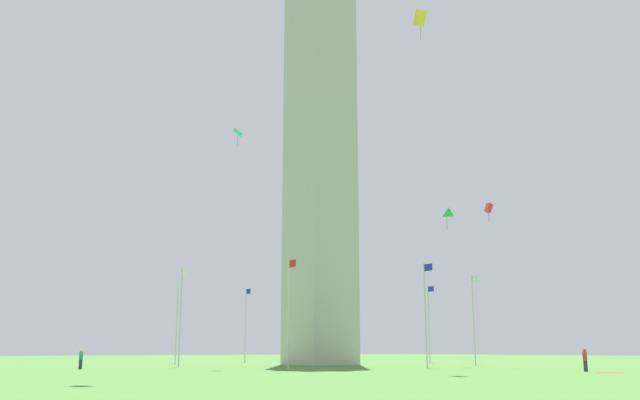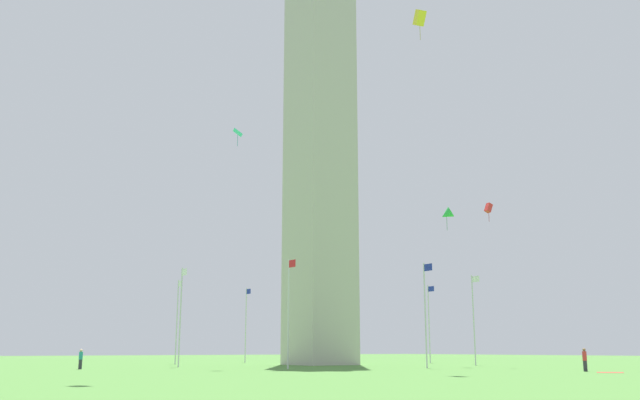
# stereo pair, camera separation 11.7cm
# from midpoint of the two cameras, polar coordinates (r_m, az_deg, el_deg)

# --- Properties ---
(ground_plane) EXTENTS (260.00, 260.00, 0.00)m
(ground_plane) POSITION_cam_midpoint_polar(r_m,az_deg,el_deg) (76.57, 0.04, -13.42)
(ground_plane) COLOR #477A33
(obelisk_monument) EXTENTS (6.19, 6.19, 56.27)m
(obelisk_monument) POSITION_cam_midpoint_polar(r_m,az_deg,el_deg) (81.01, 0.04, 6.89)
(obelisk_monument) COLOR #B7B2A8
(obelisk_monument) RESTS_ON ground
(flagpole_n) EXTENTS (1.12, 0.14, 9.38)m
(flagpole_n) POSITION_cam_midpoint_polar(r_m,az_deg,el_deg) (63.95, 8.75, -8.96)
(flagpole_n) COLOR silver
(flagpole_n) RESTS_ON ground
(flagpole_ne) EXTENTS (1.12, 0.14, 9.38)m
(flagpole_ne) POSITION_cam_midpoint_polar(r_m,az_deg,el_deg) (75.63, 12.60, -9.29)
(flagpole_ne) COLOR silver
(flagpole_ne) RESTS_ON ground
(flagpole_e) EXTENTS (1.12, 0.14, 9.38)m
(flagpole_e) POSITION_cam_midpoint_polar(r_m,az_deg,el_deg) (87.15, 9.03, -9.78)
(flagpole_e) COLOR silver
(flagpole_e) RESTS_ON ground
(flagpole_se) EXTENTS (1.12, 0.14, 9.38)m
(flagpole_se) POSITION_cam_midpoint_polar(r_m,az_deg,el_deg) (92.81, 1.77, -10.06)
(flagpole_se) COLOR silver
(flagpole_se) RESTS_ON ground
(flagpole_s) EXTENTS (1.12, 0.14, 9.38)m
(flagpole_s) POSITION_cam_midpoint_polar(r_m,az_deg,el_deg) (90.46, -6.07, -9.94)
(flagpole_s) COLOR silver
(flagpole_s) RESTS_ON ground
(flagpole_sw) EXTENTS (1.12, 0.14, 9.38)m
(flagpole_sw) POSITION_cam_midpoint_polar(r_m,az_deg,el_deg) (80.94, -11.64, -9.51)
(flagpole_sw) COLOR silver
(flagpole_sw) RESTS_ON ground
(flagpole_w) EXTENTS (1.12, 0.14, 9.38)m
(flagpole_w) POSITION_cam_midpoint_polar(r_m,az_deg,el_deg) (68.39, -11.35, -9.07)
(flagpole_w) COLOR silver
(flagpole_w) RESTS_ON ground
(flagpole_nw) EXTENTS (1.12, 0.14, 9.38)m
(flagpole_nw) POSITION_cam_midpoint_polar(r_m,az_deg,el_deg) (60.48, -2.54, -8.91)
(flagpole_nw) COLOR silver
(flagpole_nw) RESTS_ON ground
(person_red_shirt) EXTENTS (0.32, 0.32, 1.74)m
(person_red_shirt) POSITION_cam_midpoint_polar(r_m,az_deg,el_deg) (57.51, 21.03, -12.18)
(person_red_shirt) COLOR #2D2D38
(person_red_shirt) RESTS_ON ground
(person_teal_shirt) EXTENTS (0.32, 0.32, 1.68)m
(person_teal_shirt) POSITION_cam_midpoint_polar(r_m,az_deg,el_deg) (63.08, -19.06, -12.28)
(person_teal_shirt) COLOR #2D2D38
(person_teal_shirt) RESTS_ON ground
(kite_cyan_diamond) EXTENTS (1.20, 1.10, 1.66)m
(kite_cyan_diamond) POSITION_cam_midpoint_polar(r_m,az_deg,el_deg) (67.19, -6.74, 5.50)
(kite_cyan_diamond) COLOR #33C6D1
(kite_red_box) EXTENTS (0.59, 0.85, 1.88)m
(kite_red_box) POSITION_cam_midpoint_polar(r_m,az_deg,el_deg) (70.67, 13.75, -0.64)
(kite_red_box) COLOR red
(kite_green_delta) EXTENTS (1.94, 1.90, 2.47)m
(kite_green_delta) POSITION_cam_midpoint_polar(r_m,az_deg,el_deg) (72.76, 10.43, -1.17)
(kite_green_delta) COLOR green
(kite_yellow_box) EXTENTS (1.41, 1.01, 2.81)m
(kite_yellow_box) POSITION_cam_midpoint_polar(r_m,az_deg,el_deg) (62.78, 8.26, 14.62)
(kite_yellow_box) COLOR yellow
(picnic_blanket_near_first_person) EXTENTS (2.28, 2.18, 0.01)m
(picnic_blanket_near_first_person) POSITION_cam_midpoint_polar(r_m,az_deg,el_deg) (55.56, 22.83, -12.96)
(picnic_blanket_near_first_person) COLOR red
(picnic_blanket_near_first_person) RESTS_ON ground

